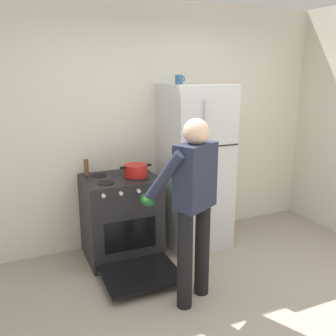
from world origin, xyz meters
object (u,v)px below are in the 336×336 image
Objects in this scene: refrigerator at (195,167)px; stove_range at (122,219)px; red_pot at (136,170)px; person_cook at (192,196)px; coffee_mug at (179,79)px; pepper_mill at (86,167)px.

stove_range is at bearing -178.86° from refrigerator.
red_pot reaches higher than stove_range.
person_cook is (0.32, -0.99, 0.52)m from stove_range.
refrigerator is 1.51× the size of stove_range.
person_cook is 0.97m from red_pot.
person_cook is 1.45m from coffee_mug.
refrigerator is at bearing 61.03° from person_cook.
pepper_mill is (-0.62, 1.21, 0.03)m from person_cook.
refrigerator reaches higher than red_pot.
refrigerator is 0.72m from red_pot.
refrigerator is at bearing 1.14° from stove_range.
red_pot is at bearing -176.03° from refrigerator.
stove_range is 1.16m from person_cook.
person_cook is at bearing -62.88° from pepper_mill.
person_cook is at bearing -72.16° from stove_range.
person_cook is 14.28× the size of coffee_mug.
person_cook reaches higher than pepper_mill.
refrigerator reaches higher than stove_range.
stove_range is 7.06× the size of pepper_mill.
red_pot is 1.07m from coffee_mug.
coffee_mug is at bearing 70.22° from person_cook.
pepper_mill is at bearing 170.34° from refrigerator.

